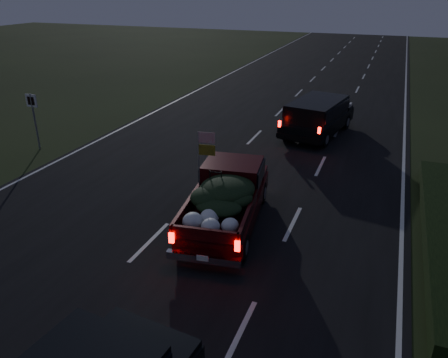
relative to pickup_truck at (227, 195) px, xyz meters
The scene contains 6 objects.
ground 2.66m from the pickup_truck, 132.25° to the right, with size 120.00×120.00×0.00m, color black.
road_asphalt 2.66m from the pickup_truck, 132.25° to the right, with size 14.00×120.00×0.02m, color black.
hedge_row 6.28m from the pickup_truck, 10.74° to the left, with size 1.00×10.00×0.60m, color black.
route_sign 10.67m from the pickup_truck, 162.72° to the left, with size 0.55×0.08×2.50m.
pickup_truck is the anchor object (origin of this frame).
lead_suv 9.65m from the pickup_truck, 83.93° to the left, with size 2.89×5.24×1.43m.
Camera 1 is at (5.84, -9.19, 6.78)m, focal length 35.00 mm.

